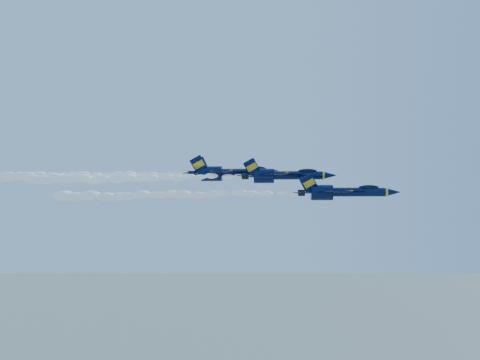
{
  "coord_description": "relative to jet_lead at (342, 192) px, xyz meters",
  "views": [
    {
      "loc": [
        4.9,
        -87.87,
        148.47
      ],
      "look_at": [
        -2.41,
        -3.06,
        152.85
      ],
      "focal_mm": 35.0,
      "sensor_mm": 36.0,
      "label": 1
    }
  ],
  "objects": [
    {
      "name": "jet_third",
      "position": [
        -19.75,
        12.43,
        4.07
      ],
      "size": [
        19.15,
        15.71,
        7.12
      ],
      "color": "black"
    },
    {
      "name": "smoke_trail_jet_lead",
      "position": [
        -28.04,
        -0.0,
        -0.43
      ],
      "size": [
        41.78,
        2.0,
        1.8
      ],
      "primitive_type": "ellipsoid",
      "color": "white"
    },
    {
      "name": "smoke_trail_jet_third",
      "position": [
        -48.82,
        12.43,
        3.62
      ],
      "size": [
        41.78,
        2.29,
        2.06
      ],
      "primitive_type": "ellipsoid",
      "color": "white"
    },
    {
      "name": "smoke_trail_jet_second",
      "position": [
        -37.96,
        7.21,
        2.81
      ],
      "size": [
        41.78,
        2.06,
        1.85
      ],
      "primitive_type": "ellipsoid",
      "color": "white"
    },
    {
      "name": "jet_second",
      "position": [
        -9.7,
        7.21,
        3.25
      ],
      "size": [
        17.26,
        14.15,
        6.41
      ],
      "color": "black"
    },
    {
      "name": "jet_lead",
      "position": [
        0.0,
        0.0,
        0.0
      ],
      "size": [
        16.74,
        13.73,
        6.22
      ],
      "color": "black"
    }
  ]
}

